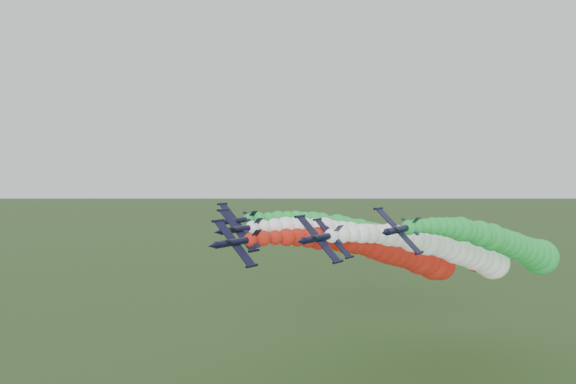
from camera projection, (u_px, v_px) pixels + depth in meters
name	position (u px, v px, depth m)	size (l,w,h in m)	color
jet_lead	(403.00, 255.00, 146.01)	(15.19, 91.65, 23.08)	black
jet_inner_left	(391.00, 244.00, 153.48)	(14.90, 91.36, 22.78)	black
jet_inner_right	(459.00, 252.00, 143.93)	(15.52, 91.98, 23.41)	black
jet_outer_left	(376.00, 237.00, 169.42)	(15.32, 91.78, 23.20)	black
jet_outer_right	(514.00, 247.00, 146.36)	(15.88, 92.34, 23.77)	black
jet_trail	(453.00, 250.00, 163.70)	(15.10, 91.56, 22.98)	black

